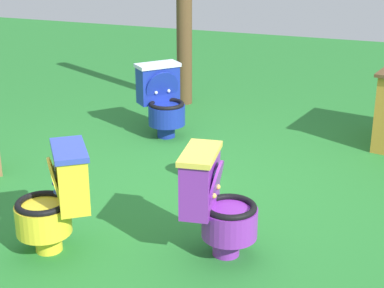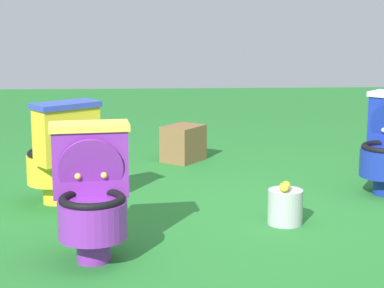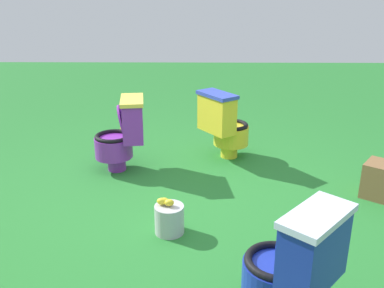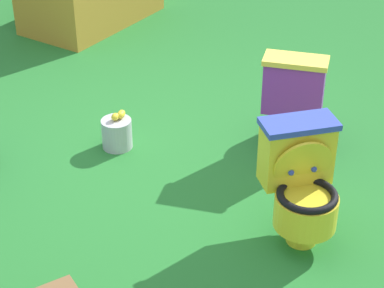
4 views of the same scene
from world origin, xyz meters
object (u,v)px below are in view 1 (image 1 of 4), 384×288
(toilet_blue, at_px, (163,100))
(wooden_post, at_px, (184,12))
(lemon_bucket, at_px, (199,164))
(toilet_purple, at_px, (216,203))
(toilet_yellow, at_px, (56,199))

(toilet_blue, height_order, wooden_post, wooden_post)
(toilet_blue, xyz_separation_m, lemon_bucket, (0.71, -0.90, -0.26))
(toilet_purple, relative_size, toilet_yellow, 1.00)
(wooden_post, bearing_deg, lemon_bucket, -66.25)
(toilet_purple, distance_m, wooden_post, 3.56)
(wooden_post, relative_size, lemon_bucket, 7.87)
(toilet_purple, height_order, toilet_yellow, same)
(toilet_blue, bearing_deg, lemon_bucket, 80.39)
(toilet_purple, bearing_deg, wooden_post, -163.16)
(toilet_blue, height_order, lemon_bucket, toilet_blue)
(lemon_bucket, bearing_deg, toilet_yellow, -108.54)
(toilet_blue, distance_m, toilet_yellow, 2.37)
(wooden_post, height_order, lemon_bucket, wooden_post)
(toilet_purple, relative_size, wooden_post, 0.33)
(toilet_blue, relative_size, wooden_post, 0.33)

